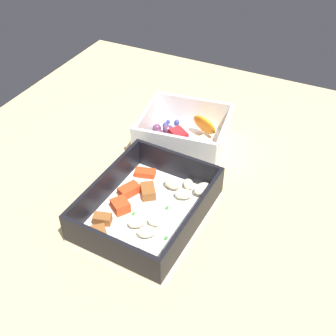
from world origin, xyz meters
The scene contains 3 objects.
table_surface centered at (0.00, 0.00, 1.00)cm, with size 80.00×80.00×2.00cm, color tan.
pasta_container centered at (-10.91, -1.73, 3.61)cm, with size 20.76×16.60×5.33cm.
fruit_bowl centered at (7.55, 0.49, 4.12)cm, with size 15.05×16.62×6.29cm.
Camera 1 is at (-49.34, -23.90, 48.99)cm, focal length 45.21 mm.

